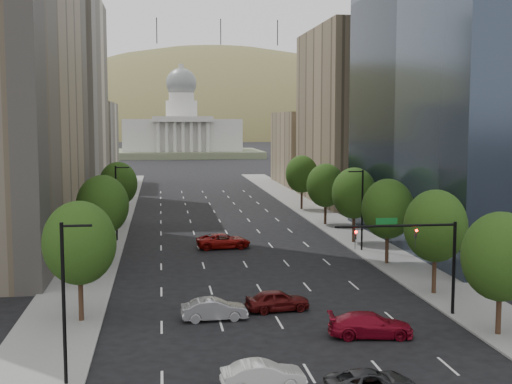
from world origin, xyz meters
name	(u,v)px	position (x,y,z in m)	size (l,w,h in m)	color
sidewalk_left	(96,249)	(-15.50, 60.00, 0.07)	(6.00, 200.00, 0.15)	slate
sidewalk_right	(366,242)	(15.50, 60.00, 0.07)	(6.00, 200.00, 0.15)	slate
midrise_cream_left	(59,101)	(-25.00, 103.00, 17.50)	(14.00, 30.00, 35.00)	beige
filler_left	(82,144)	(-25.00, 136.00, 9.00)	(14.00, 26.00, 18.00)	beige
parking_tan_right	(352,116)	(25.00, 100.00, 15.00)	(14.00, 30.00, 30.00)	#8C7759
filler_right	(311,148)	(25.00, 133.00, 8.00)	(14.00, 26.00, 16.00)	#8C7759
tree_right_0	(501,257)	(14.00, 25.00, 5.39)	(5.20, 5.20, 8.39)	#382316
tree_right_1	(435,226)	(14.00, 36.00, 5.75)	(5.20, 5.20, 8.75)	#382316
tree_right_2	(388,209)	(14.00, 48.00, 5.60)	(5.20, 5.20, 8.61)	#382316
tree_right_3	(354,193)	(14.00, 60.00, 5.89)	(5.20, 5.20, 8.89)	#382316
tree_right_4	(326,185)	(14.00, 74.00, 5.46)	(5.20, 5.20, 8.46)	#382316
tree_right_5	(302,174)	(14.00, 90.00, 5.75)	(5.20, 5.20, 8.75)	#382316
tree_left_0	(79,243)	(-14.00, 32.00, 5.75)	(5.20, 5.20, 8.75)	#382316
tree_left_1	(103,205)	(-14.00, 52.00, 5.96)	(5.20, 5.20, 8.97)	#382316
tree_left_2	(118,184)	(-14.00, 78.00, 5.68)	(5.20, 5.20, 8.68)	#382316
streetlight_rn	(362,208)	(13.44, 55.00, 4.84)	(1.70, 0.20, 9.00)	black
streetlight_ls	(65,299)	(-13.44, 20.00, 4.84)	(1.70, 0.20, 9.00)	black
streetlight_ln	(117,201)	(-13.44, 65.00, 4.84)	(1.70, 0.20, 9.00)	black
traffic_signal	(422,247)	(10.53, 30.00, 5.17)	(9.12, 0.40, 7.38)	black
capitol	(182,135)	(0.00, 249.71, 8.58)	(60.00, 40.00, 35.20)	#596647
foothills	(209,178)	(34.67, 599.39, -37.78)	(720.00, 413.00, 263.00)	olive
car_white	(263,375)	(-2.93, 18.13, 0.75)	(1.59, 4.56, 1.50)	silver
car_dkgrey	(371,383)	(2.56, 16.49, 0.67)	(2.24, 4.85, 1.35)	#2A2A2C
car_red_near	(370,325)	(5.46, 25.95, 0.82)	(2.30, 5.65, 1.64)	maroon
car_maroon	(277,300)	(0.37, 32.96, 0.82)	(1.94, 4.83, 1.65)	#450B0B
car_silver	(214,309)	(-4.55, 31.25, 0.78)	(1.66, 4.76, 1.57)	#98989D
car_red_far	(224,241)	(-1.36, 58.90, 0.84)	(2.79, 6.06, 1.68)	maroon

